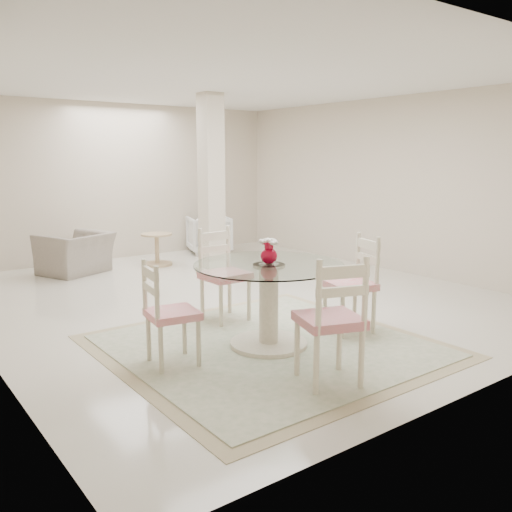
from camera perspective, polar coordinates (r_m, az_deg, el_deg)
ground at (r=7.04m, az=-2.39°, el=-4.28°), size 7.00×7.00×0.00m
room_shell at (r=6.81m, az=-2.51°, el=11.01°), size 6.02×7.02×2.71m
column at (r=8.18m, az=-4.73°, el=7.34°), size 0.30×0.30×2.70m
area_rug at (r=5.23m, az=1.33°, el=-9.44°), size 2.88×2.88×0.02m
dining_table at (r=5.10m, az=1.35°, el=-5.19°), size 1.40×1.40×0.80m
red_vase at (r=4.99m, az=1.38°, el=0.50°), size 0.18×0.17×0.24m
dining_chair_east at (r=5.62m, az=10.47°, el=-2.10°), size 0.54×0.54×1.10m
dining_chair_north at (r=5.94m, az=-3.66°, el=-1.18°), size 0.46×0.46×1.12m
dining_chair_west at (r=4.67m, az=-9.58°, el=-5.23°), size 0.46×0.46×1.02m
dining_chair_south at (r=4.22m, az=8.18°, el=-5.81°), size 0.59×0.59×1.16m
recliner_taupe at (r=8.82m, az=-18.46°, el=0.27°), size 1.23×1.16×0.63m
armchair_white at (r=10.22m, az=-4.98°, el=2.28°), size 0.95×0.96×0.69m
side_table at (r=9.15m, az=-10.38°, el=0.57°), size 0.51×0.51×0.53m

